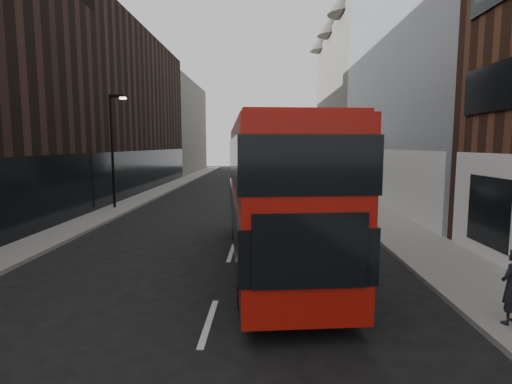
# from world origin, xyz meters

# --- Properties ---
(ground) EXTENTS (140.00, 140.00, 0.00)m
(ground) POSITION_xyz_m (0.00, 0.00, 0.00)
(ground) COLOR black
(ground) RESTS_ON ground
(sidewalk_right) EXTENTS (3.00, 80.00, 0.15)m
(sidewalk_right) POSITION_xyz_m (7.50, 25.00, 0.07)
(sidewalk_right) COLOR slate
(sidewalk_right) RESTS_ON ground
(sidewalk_left) EXTENTS (2.00, 80.00, 0.15)m
(sidewalk_left) POSITION_xyz_m (-8.00, 25.00, 0.07)
(sidewalk_left) COLOR slate
(sidewalk_left) RESTS_ON ground
(building_modern_block) EXTENTS (5.03, 22.00, 20.00)m
(building_modern_block) POSITION_xyz_m (11.47, 21.00, 9.90)
(building_modern_block) COLOR #AFB5BA
(building_modern_block) RESTS_ON ground
(building_victorian) EXTENTS (6.50, 24.00, 21.00)m
(building_victorian) POSITION_xyz_m (11.38, 44.00, 9.66)
(building_victorian) COLOR #635F57
(building_victorian) RESTS_ON ground
(building_left_mid) EXTENTS (5.00, 24.00, 14.00)m
(building_left_mid) POSITION_xyz_m (-11.50, 30.00, 7.00)
(building_left_mid) COLOR black
(building_left_mid) RESTS_ON ground
(building_left_far) EXTENTS (5.00, 20.00, 13.00)m
(building_left_far) POSITION_xyz_m (-11.50, 52.00, 6.50)
(building_left_far) COLOR #635F57
(building_left_far) RESTS_ON ground
(street_lamp) EXTENTS (1.06, 0.22, 7.00)m
(street_lamp) POSITION_xyz_m (-8.22, 18.00, 4.18)
(street_lamp) COLOR black
(street_lamp) RESTS_ON sidewalk_left
(red_bus) EXTENTS (4.00, 12.10, 4.80)m
(red_bus) POSITION_xyz_m (1.56, 6.68, 2.67)
(red_bus) COLOR #9E1109
(red_bus) RESTS_ON ground
(grey_bus) EXTENTS (2.92, 11.79, 3.79)m
(grey_bus) POSITION_xyz_m (3.86, 40.34, 2.03)
(grey_bus) COLOR black
(grey_bus) RESTS_ON ground
(car_a) EXTENTS (1.72, 4.01, 1.35)m
(car_a) POSITION_xyz_m (3.13, 14.85, 0.67)
(car_a) COLOR black
(car_a) RESTS_ON ground
(car_b) EXTENTS (1.68, 3.94, 1.26)m
(car_b) POSITION_xyz_m (1.25, 21.50, 0.63)
(car_b) COLOR #909398
(car_b) RESTS_ON ground
(car_c) EXTENTS (2.52, 5.04, 1.41)m
(car_c) POSITION_xyz_m (2.29, 24.00, 0.70)
(car_c) COLOR black
(car_c) RESTS_ON ground
(pedestrian) EXTENTS (0.74, 0.67, 1.70)m
(pedestrian) POSITION_xyz_m (6.73, 1.82, 1.00)
(pedestrian) COLOR black
(pedestrian) RESTS_ON sidewalk_right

